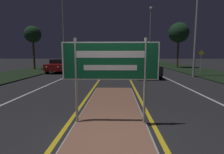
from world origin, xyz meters
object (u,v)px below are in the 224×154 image
Objects in this scene: highway_sign at (110,64)px; warning_sign at (201,59)px; streetlight_left_near at (63,8)px; car_receding_2 at (144,60)px; car_receding_1 at (151,62)px; car_receding_0 at (146,68)px; streetlight_right_far at (150,27)px; car_approaching_0 at (60,65)px.

warning_sign reaches higher than highway_sign.
streetlight_left_near is 2.49× the size of car_receding_2.
car_receding_1 is 10.04m from warning_sign.
warning_sign is at bearing 30.76° from car_receding_0.
streetlight_right_far is 2.61× the size of car_receding_0.
car_receding_1 is (11.84, 6.46, -6.73)m from streetlight_left_near.
car_receding_0 is 21.16m from car_receding_2.
streetlight_left_near is at bearing 169.08° from warning_sign.
streetlight_right_far reaches higher than car_receding_1.
streetlight_right_far is (6.64, 30.59, 5.55)m from highway_sign.
car_receding_1 is (5.51, 23.46, -0.92)m from highway_sign.
car_receding_2 is (5.59, 31.21, -0.85)m from highway_sign.
highway_sign is 19.04m from streetlight_left_near.
car_approaching_0 is (0.30, -2.77, -6.73)m from streetlight_left_near.
car_receding_2 is (-1.05, 0.62, -6.40)m from streetlight_right_far.
streetlight_right_far is at bearing 52.28° from car_approaching_0.
streetlight_left_near is 4.77× the size of warning_sign.
car_receding_1 is 1.81× the size of warning_sign.
car_receding_0 is at bearing 75.83° from highway_sign.
streetlight_right_far is at bearing 46.37° from streetlight_left_near.
warning_sign is (2.30, -16.54, -5.75)m from streetlight_right_far.
car_approaching_0 is at bearing 179.33° from warning_sign.
warning_sign is (8.94, 14.05, -0.20)m from highway_sign.
warning_sign is at bearing -82.07° from streetlight_right_far.
highway_sign is 0.23× the size of streetlight_left_near.
streetlight_right_far is at bearing 78.75° from car_receding_0.
streetlight_left_near is at bearing 110.42° from highway_sign.
warning_sign is (15.27, -2.94, -6.02)m from streetlight_left_near.
car_receding_1 is 14.78m from car_approaching_0.
streetlight_left_near is (-6.33, 16.99, 5.81)m from highway_sign.
streetlight_left_near reaches higher than warning_sign.
car_receding_0 is 0.96× the size of car_receding_2.
highway_sign is 0.60× the size of car_receding_1.
highway_sign reaches higher than car_receding_0.
highway_sign is 0.59× the size of car_receding_0.
car_receding_1 is 0.93× the size of car_approaching_0.
streetlight_right_far is 6.51m from car_receding_2.
streetlight_right_far is (12.96, 13.60, -0.27)m from streetlight_left_near.
car_receding_2 is 0.99× the size of car_approaching_0.
car_approaching_0 is (-12.66, -16.37, -6.46)m from streetlight_right_far.
car_receding_0 is 9.48m from car_approaching_0.
warning_sign is (14.97, -0.17, 0.71)m from car_approaching_0.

